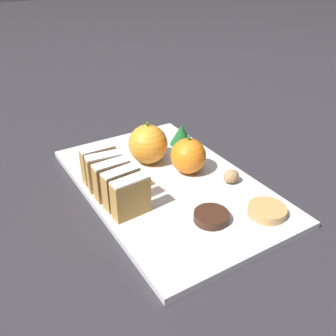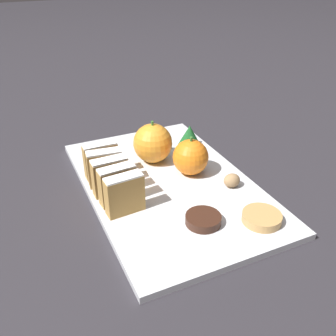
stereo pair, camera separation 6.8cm
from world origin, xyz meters
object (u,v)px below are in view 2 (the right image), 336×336
at_px(orange_near, 191,157).
at_px(walnut, 232,180).
at_px(orange_far, 153,143).
at_px(chocolate_cookie, 203,220).

distance_m(orange_near, walnut, 0.09).
height_order(orange_near, orange_far, orange_far).
bearing_deg(orange_far, orange_near, -58.21).
bearing_deg(walnut, chocolate_cookie, -144.66).
bearing_deg(orange_far, chocolate_cookie, -91.88).
relative_size(orange_far, walnut, 2.79).
distance_m(orange_far, walnut, 0.18).
distance_m(orange_near, orange_far, 0.09).
bearing_deg(orange_near, chocolate_cookie, -110.25).
distance_m(orange_near, chocolate_cookie, 0.16).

